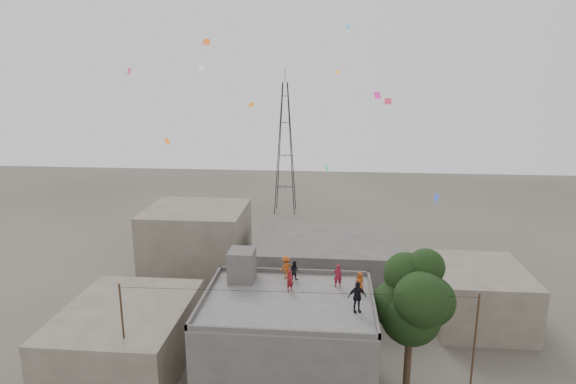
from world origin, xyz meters
name	(u,v)px	position (x,y,z in m)	size (l,w,h in m)	color
main_building	(288,346)	(0.00, 0.00, 3.05)	(10.00, 8.00, 6.10)	#494644
parapet	(288,297)	(0.00, 0.00, 6.25)	(10.00, 8.00, 0.30)	#494644
stair_head_box	(242,265)	(-3.20, 2.60, 7.10)	(1.60, 1.80, 2.00)	#494644
neighbor_west	(127,336)	(-11.00, 2.00, 2.00)	(8.00, 10.00, 4.00)	#61584C
neighbor_north	(325,266)	(2.00, 14.00, 2.50)	(12.00, 9.00, 5.00)	#494644
neighbor_northwest	(197,244)	(-10.00, 16.00, 3.50)	(9.00, 8.00, 7.00)	#61584C
neighbor_east	(478,295)	(14.00, 10.00, 2.20)	(7.00, 8.00, 4.40)	#61584C
tree	(414,300)	(7.37, 0.60, 6.10)	(4.90, 4.60, 9.10)	black
utility_line	(295,347)	(0.50, -1.25, 3.83)	(20.12, 0.62, 7.40)	black
transmission_tower	(285,148)	(-4.00, 40.00, 9.07)	(2.97, 2.97, 20.01)	black
person_red_adult	(338,276)	(2.90, 2.06, 6.84)	(0.54, 0.35, 1.47)	maroon
person_orange_child	(360,282)	(4.23, 1.49, 6.73)	(0.61, 0.40, 1.25)	#A94513
person_dark_child	(294,270)	(0.12, 3.02, 6.71)	(0.59, 0.46, 1.22)	black
person_dark_adult	(357,297)	(3.92, -1.12, 7.00)	(1.06, 0.44, 1.80)	black
person_orange_adult	(286,267)	(-0.41, 3.09, 6.85)	(0.97, 0.55, 1.49)	#AB4413
person_red_child	(290,281)	(0.01, 1.20, 6.77)	(0.49, 0.32, 1.33)	maroon
kites	(293,105)	(-0.39, 8.19, 16.91)	(20.47, 17.72, 12.20)	orange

